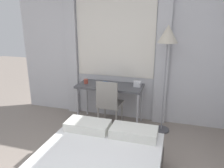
# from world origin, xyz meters

# --- Properties ---
(wall_back_with_window) EXTENTS (4.66, 0.13, 2.70)m
(wall_back_with_window) POSITION_xyz_m (-0.04, 2.68, 1.35)
(wall_back_with_window) COLOR silver
(wall_back_with_window) RESTS_ON ground_plane
(desk) EXTENTS (1.22, 0.54, 0.76)m
(desk) POSITION_xyz_m (-0.31, 2.33, 0.69)
(desk) COLOR #4C4C51
(desk) RESTS_ON ground_plane
(desk_chair) EXTENTS (0.42, 0.42, 0.92)m
(desk_chair) POSITION_xyz_m (-0.25, 2.09, 0.53)
(desk_chair) COLOR gray
(desk_chair) RESTS_ON ground_plane
(standing_lamp) EXTENTS (0.32, 0.32, 1.85)m
(standing_lamp) POSITION_xyz_m (0.67, 2.28, 1.56)
(standing_lamp) COLOR #4C4C51
(standing_lamp) RESTS_ON ground_plane
(telephone) EXTENTS (0.14, 0.17, 0.10)m
(telephone) POSITION_xyz_m (0.19, 2.41, 0.80)
(telephone) COLOR silver
(telephone) RESTS_ON desk
(book) EXTENTS (0.29, 0.27, 0.02)m
(book) POSITION_xyz_m (-0.39, 2.34, 0.77)
(book) COLOR navy
(book) RESTS_ON desk
(mug) EXTENTS (0.08, 0.08, 0.08)m
(mug) POSITION_xyz_m (-0.77, 2.30, 0.80)
(mug) COLOR #993F33
(mug) RESTS_ON desk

